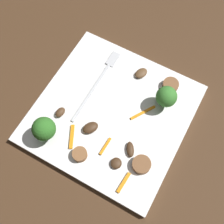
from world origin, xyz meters
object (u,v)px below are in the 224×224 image
plate (112,113)px  sausage_slice_1 (171,85)px  fork (99,80)px  pepper_strip_0 (143,113)px  mushroom_3 (60,112)px  pepper_strip_3 (105,146)px  sausage_slice_2 (141,165)px  mushroom_2 (116,163)px  mushroom_0 (90,128)px  mushroom_1 (130,149)px  broccoli_floret_0 (166,97)px  pepper_strip_2 (124,183)px  mushroom_4 (141,73)px  broccoli_floret_1 (44,129)px  sausage_slice_0 (80,154)px  pepper_strip_1 (72,137)px

plate → sausage_slice_1: 0.13m
fork → pepper_strip_0: 0.11m
sausage_slice_1 → mushroom_3: sausage_slice_1 is taller
pepper_strip_3 → sausage_slice_2: bearing=-89.6°
mushroom_2 → pepper_strip_0: size_ratio=0.39×
sausage_slice_2 → mushroom_0: sausage_slice_2 is taller
mushroom_1 → pepper_strip_3: (-0.02, 0.04, -0.00)m
broccoli_floret_0 → pepper_strip_2: size_ratio=1.39×
pepper_strip_3 → pepper_strip_2: bearing=-124.7°
mushroom_0 → mushroom_4: (0.15, -0.03, -0.00)m
mushroom_1 → mushroom_4: bearing=19.7°
broccoli_floret_1 → sausage_slice_0: (-0.00, -0.07, -0.03)m
mushroom_2 → pepper_strip_0: mushroom_2 is taller
mushroom_0 → broccoli_floret_1: bearing=128.3°
mushroom_1 → pepper_strip_2: size_ratio=0.74×
pepper_strip_3 → mushroom_3: bearing=81.6°
sausage_slice_2 → mushroom_3: sausage_slice_2 is taller
pepper_strip_2 → pepper_strip_0: bearing=12.6°
plate → sausage_slice_2: size_ratio=8.39×
sausage_slice_2 → fork: bearing=53.1°
mushroom_0 → pepper_strip_0: mushroom_0 is taller
mushroom_1 → mushroom_4: 0.16m
mushroom_1 → broccoli_floret_0: bearing=-7.3°
fork → pepper_strip_3: same height
pepper_strip_2 → fork: bearing=41.7°
pepper_strip_1 → pepper_strip_2: (-0.03, -0.13, -0.00)m
plate → broccoli_floret_1: bearing=140.6°
sausage_slice_0 → pepper_strip_2: sausage_slice_0 is taller
plate → sausage_slice_2: 0.12m
mushroom_0 → pepper_strip_3: bearing=-112.1°
mushroom_4 → pepper_strip_2: bearing=-161.0°
fork → mushroom_1: size_ratio=6.06×
mushroom_3 → pepper_strip_0: bearing=-60.6°
pepper_strip_3 → plate: bearing=19.0°
mushroom_3 → pepper_strip_1: (-0.03, -0.05, -0.00)m
pepper_strip_2 → sausage_slice_2: bearing=-17.1°
mushroom_1 → mushroom_3: (-0.00, 0.15, 0.00)m
pepper_strip_0 → pepper_strip_3: (-0.09, 0.03, 0.00)m
broccoli_floret_1 → pepper_strip_1: (0.02, -0.04, -0.03)m
sausage_slice_0 → broccoli_floret_0: bearing=-28.3°
broccoli_floret_0 → pepper_strip_3: (-0.13, 0.06, -0.03)m
mushroom_2 → mushroom_4: bearing=13.4°
mushroom_1 → pepper_strip_0: (0.08, 0.01, -0.00)m
pepper_strip_0 → pepper_strip_1: 0.14m
fork → pepper_strip_3: size_ratio=4.91×
sausage_slice_0 → pepper_strip_0: size_ratio=0.50×
plate → sausage_slice_0: size_ratio=10.43×
plate → sausage_slice_0: sausage_slice_0 is taller
sausage_slice_2 → broccoli_floret_0: bearing=7.0°
sausage_slice_1 → mushroom_2: size_ratio=1.50×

